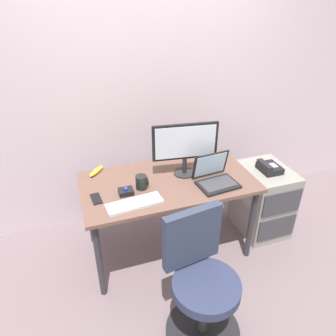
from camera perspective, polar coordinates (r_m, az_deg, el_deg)
ground_plane at (r=3.04m, az=0.00°, el=-14.05°), size 8.00×8.00×0.00m
back_wall at (r=2.96m, az=-4.64°, el=15.97°), size 6.00×0.10×2.80m
desk at (r=2.63m, az=0.00°, el=-3.81°), size 1.40×0.75×0.73m
file_cabinet at (r=3.18m, az=16.64°, el=-5.52°), size 0.42×0.53×0.67m
desk_phone at (r=2.97m, az=17.70°, el=0.05°), size 0.17×0.20×0.09m
office_chair at (r=2.22m, az=5.95°, el=-20.13°), size 0.52×0.52×0.94m
monitor_main at (r=2.56m, az=3.11°, el=4.18°), size 0.53×0.18×0.45m
keyboard at (r=2.32m, az=-6.06°, el=-6.35°), size 0.42×0.18×0.03m
laptop at (r=2.56m, az=8.47°, el=-1.63°), size 0.34×0.30×0.24m
trackball_mouse at (r=2.44m, az=-7.57°, el=-4.17°), size 0.11×0.09×0.07m
coffee_mug at (r=2.47m, az=-4.76°, el=-2.55°), size 0.10×0.09×0.11m
cell_phone at (r=2.43m, az=-12.78°, el=-5.41°), size 0.08×0.15×0.01m
banana at (r=2.75m, az=-12.74°, el=-0.53°), size 0.16×0.17×0.04m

